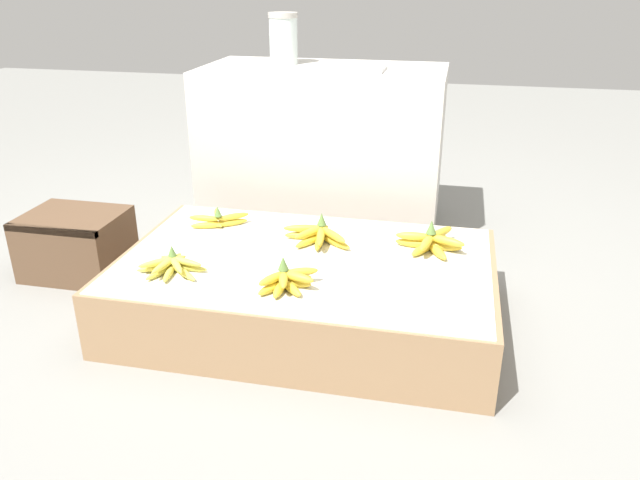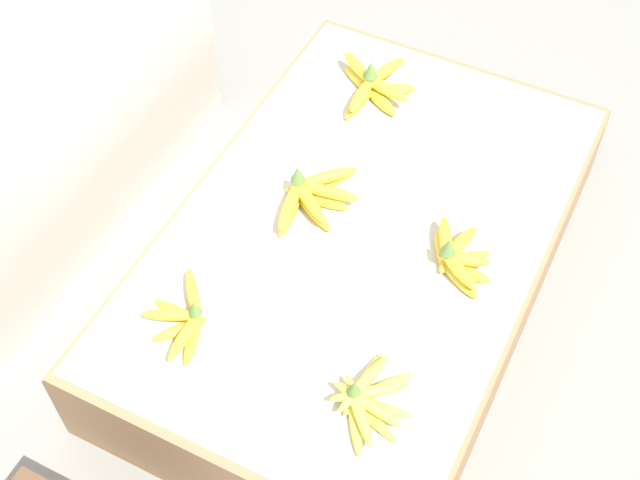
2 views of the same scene
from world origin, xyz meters
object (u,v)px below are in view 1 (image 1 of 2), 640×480
object	(u,v)px
wooden_crate	(76,244)
banana_bunch_middle_midright	(431,242)
banana_bunch_front_midleft	(287,280)
banana_bunch_front_left	(172,266)
glass_jar	(283,38)
foam_tray_white	(357,68)
banana_bunch_middle_midleft	(318,235)
banana_bunch_middle_left	(219,219)

from	to	relation	value
wooden_crate	banana_bunch_middle_midright	world-z (taller)	banana_bunch_middle_midright
banana_bunch_front_midleft	banana_bunch_front_left	bearing A→B (deg)	175.35
banana_bunch_front_midleft	glass_jar	size ratio (longest dim) A/B	0.76
banana_bunch_front_midleft	foam_tray_white	size ratio (longest dim) A/B	0.73
banana_bunch_front_midleft	glass_jar	bearing A→B (deg)	105.26
banana_bunch_middle_midleft	banana_bunch_middle_midright	xyz separation A→B (m)	(0.39, 0.03, 0.00)
banana_bunch_front_midleft	banana_bunch_middle_midleft	size ratio (longest dim) A/B	0.64
banana_bunch_middle_midright	glass_jar	xyz separation A→B (m)	(-0.73, 0.80, 0.57)
wooden_crate	glass_jar	distance (m)	1.25
banana_bunch_middle_left	glass_jar	size ratio (longest dim) A/B	0.98
wooden_crate	foam_tray_white	bearing A→B (deg)	34.49
wooden_crate	banana_bunch_front_left	xyz separation A→B (m)	(0.58, -0.35, 0.13)
banana_bunch_front_midleft	banana_bunch_middle_left	bearing A→B (deg)	131.38
banana_bunch_middle_midleft	wooden_crate	bearing A→B (deg)	178.31
banana_bunch_front_left	wooden_crate	bearing A→B (deg)	148.91
banana_bunch_front_midleft	banana_bunch_middle_left	distance (m)	0.58
banana_bunch_front_left	banana_bunch_middle_midright	bearing A→B (deg)	23.64
banana_bunch_front_midleft	banana_bunch_middle_midleft	xyz separation A→B (m)	(0.02, 0.35, 0.00)
wooden_crate	foam_tray_white	distance (m)	1.36
glass_jar	foam_tray_white	xyz separation A→B (m)	(0.35, -0.12, -0.10)
banana_bunch_front_left	banana_bunch_middle_left	distance (m)	0.40
banana_bunch_middle_midright	glass_jar	world-z (taller)	glass_jar
wooden_crate	banana_bunch_middle_midright	size ratio (longest dim) A/B	1.56
banana_bunch_middle_midleft	glass_jar	size ratio (longest dim) A/B	1.19
banana_bunch_middle_midleft	banana_bunch_front_midleft	bearing A→B (deg)	-92.75
banana_bunch_middle_midleft	foam_tray_white	size ratio (longest dim) A/B	1.14
banana_bunch_front_midleft	foam_tray_white	distance (m)	1.17
wooden_crate	banana_bunch_middle_left	distance (m)	0.60
banana_bunch_middle_midleft	banana_bunch_middle_midright	world-z (taller)	banana_bunch_middle_midright
banana_bunch_middle_left	banana_bunch_middle_midleft	bearing A→B (deg)	-11.42
banana_bunch_front_midleft	banana_bunch_middle_midleft	distance (m)	0.35
banana_bunch_front_midleft	banana_bunch_middle_left	size ratio (longest dim) A/B	0.78
wooden_crate	banana_bunch_middle_left	bearing A→B (deg)	5.03
banana_bunch_front_midleft	banana_bunch_middle_midright	distance (m)	0.56
wooden_crate	banana_bunch_front_left	distance (m)	0.69
banana_bunch_front_midleft	glass_jar	xyz separation A→B (m)	(-0.32, 1.18, 0.57)
banana_bunch_middle_midleft	banana_bunch_middle_midright	bearing A→B (deg)	3.81
banana_bunch_middle_midleft	banana_bunch_middle_left	bearing A→B (deg)	168.58
banana_bunch_middle_midright	foam_tray_white	bearing A→B (deg)	118.78
banana_bunch_middle_midright	foam_tray_white	size ratio (longest dim) A/B	1.05
banana_bunch_middle_left	banana_bunch_middle_midright	world-z (taller)	banana_bunch_middle_midright
banana_bunch_front_midleft	banana_bunch_middle_midright	bearing A→B (deg)	42.85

